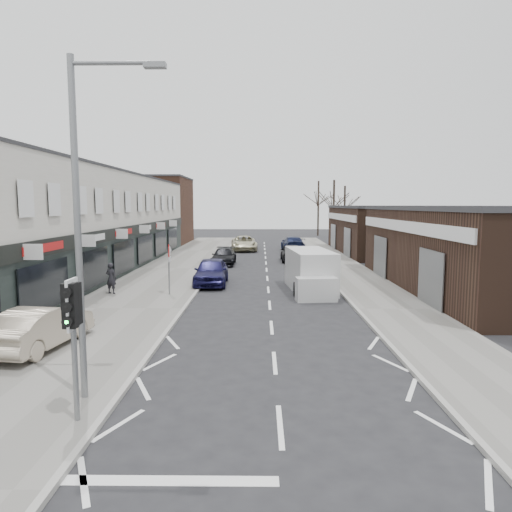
{
  "coord_description": "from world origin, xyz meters",
  "views": [
    {
      "loc": [
        -0.42,
        -11.39,
        4.75
      ],
      "look_at": [
        -0.63,
        7.9,
        2.6
      ],
      "focal_mm": 32.0,
      "sensor_mm": 36.0,
      "label": 1
    }
  ],
  "objects_px": {
    "sedan_on_pavement": "(41,327)",
    "parked_car_right_b": "(292,252)",
    "traffic_light": "(72,316)",
    "parked_car_right_a": "(318,264)",
    "parked_car_left_a": "(211,271)",
    "parked_car_left_b": "(224,257)",
    "white_van": "(311,272)",
    "street_lamp": "(84,211)",
    "pedestrian": "(111,278)",
    "parked_car_right_c": "(293,244)",
    "parked_car_left_c": "(244,243)",
    "warning_sign": "(169,255)"
  },
  "relations": [
    {
      "from": "traffic_light",
      "to": "sedan_on_pavement",
      "type": "xyz_separation_m",
      "value": [
        -3.16,
        5.01,
        -1.6
      ]
    },
    {
      "from": "white_van",
      "to": "traffic_light",
      "type": "bearing_deg",
      "value": -119.26
    },
    {
      "from": "traffic_light",
      "to": "white_van",
      "type": "xyz_separation_m",
      "value": [
        6.74,
        15.67,
        -1.34
      ]
    },
    {
      "from": "traffic_light",
      "to": "parked_car_left_c",
      "type": "distance_m",
      "value": 38.45
    },
    {
      "from": "warning_sign",
      "to": "parked_car_left_c",
      "type": "height_order",
      "value": "warning_sign"
    },
    {
      "from": "street_lamp",
      "to": "sedan_on_pavement",
      "type": "relative_size",
      "value": 1.9
    },
    {
      "from": "parked_car_right_c",
      "to": "parked_car_left_b",
      "type": "bearing_deg",
      "value": 57.4
    },
    {
      "from": "parked_car_left_a",
      "to": "parked_car_right_c",
      "type": "height_order",
      "value": "parked_car_left_a"
    },
    {
      "from": "warning_sign",
      "to": "parked_car_left_b",
      "type": "distance_m",
      "value": 13.13
    },
    {
      "from": "parked_car_right_c",
      "to": "street_lamp",
      "type": "bearing_deg",
      "value": 75.49
    },
    {
      "from": "traffic_light",
      "to": "street_lamp",
      "type": "height_order",
      "value": "street_lamp"
    },
    {
      "from": "parked_car_left_c",
      "to": "white_van",
      "type": "bearing_deg",
      "value": -83.36
    },
    {
      "from": "street_lamp",
      "to": "parked_car_right_b",
      "type": "distance_m",
      "value": 29.06
    },
    {
      "from": "street_lamp",
      "to": "sedan_on_pavement",
      "type": "distance_m",
      "value": 6.18
    },
    {
      "from": "street_lamp",
      "to": "white_van",
      "type": "xyz_separation_m",
      "value": [
        6.86,
        14.46,
        -3.54
      ]
    },
    {
      "from": "street_lamp",
      "to": "parked_car_right_b",
      "type": "bearing_deg",
      "value": 76.5
    },
    {
      "from": "traffic_light",
      "to": "sedan_on_pavement",
      "type": "relative_size",
      "value": 0.74
    },
    {
      "from": "parked_car_left_c",
      "to": "parked_car_right_b",
      "type": "relative_size",
      "value": 1.25
    },
    {
      "from": "traffic_light",
      "to": "sedan_on_pavement",
      "type": "bearing_deg",
      "value": 122.26
    },
    {
      "from": "warning_sign",
      "to": "parked_car_left_a",
      "type": "relative_size",
      "value": 0.57
    },
    {
      "from": "traffic_light",
      "to": "parked_car_right_c",
      "type": "xyz_separation_m",
      "value": [
        7.32,
        38.1,
        -1.66
      ]
    },
    {
      "from": "parked_car_right_a",
      "to": "parked_car_right_b",
      "type": "height_order",
      "value": "parked_car_right_b"
    },
    {
      "from": "sedan_on_pavement",
      "to": "parked_car_left_b",
      "type": "relative_size",
      "value": 0.93
    },
    {
      "from": "traffic_light",
      "to": "parked_car_right_a",
      "type": "relative_size",
      "value": 0.68
    },
    {
      "from": "parked_car_left_a",
      "to": "parked_car_right_b",
      "type": "xyz_separation_m",
      "value": [
        5.6,
        11.57,
        -0.04
      ]
    },
    {
      "from": "parked_car_left_b",
      "to": "parked_car_left_c",
      "type": "height_order",
      "value": "parked_car_left_c"
    },
    {
      "from": "parked_car_left_a",
      "to": "parked_car_right_a",
      "type": "height_order",
      "value": "parked_car_left_a"
    },
    {
      "from": "parked_car_left_b",
      "to": "parked_car_right_b",
      "type": "relative_size",
      "value": 1.02
    },
    {
      "from": "white_van",
      "to": "parked_car_left_b",
      "type": "relative_size",
      "value": 1.34
    },
    {
      "from": "sedan_on_pavement",
      "to": "parked_car_right_a",
      "type": "bearing_deg",
      "value": -115.8
    },
    {
      "from": "sedan_on_pavement",
      "to": "parked_car_right_b",
      "type": "distance_m",
      "value": 26.1
    },
    {
      "from": "parked_car_left_c",
      "to": "parked_car_right_a",
      "type": "height_order",
      "value": "parked_car_left_c"
    },
    {
      "from": "street_lamp",
      "to": "pedestrian",
      "type": "distance_m",
      "value": 14.01
    },
    {
      "from": "sedan_on_pavement",
      "to": "parked_car_left_a",
      "type": "relative_size",
      "value": 0.89
    },
    {
      "from": "white_van",
      "to": "parked_car_left_a",
      "type": "xyz_separation_m",
      "value": [
        -5.74,
        1.98,
        -0.28
      ]
    },
    {
      "from": "street_lamp",
      "to": "parked_car_left_a",
      "type": "bearing_deg",
      "value": 86.08
    },
    {
      "from": "sedan_on_pavement",
      "to": "pedestrian",
      "type": "relative_size",
      "value": 2.56
    },
    {
      "from": "traffic_light",
      "to": "parked_car_left_c",
      "type": "bearing_deg",
      "value": 86.72
    },
    {
      "from": "white_van",
      "to": "parked_car_left_a",
      "type": "height_order",
      "value": "white_van"
    },
    {
      "from": "street_lamp",
      "to": "white_van",
      "type": "relative_size",
      "value": 1.32
    },
    {
      "from": "parked_car_right_b",
      "to": "traffic_light",
      "type": "bearing_deg",
      "value": 77.29
    },
    {
      "from": "parked_car_left_a",
      "to": "parked_car_left_b",
      "type": "xyz_separation_m",
      "value": [
        0.0,
        9.28,
        -0.15
      ]
    },
    {
      "from": "sedan_on_pavement",
      "to": "parked_car_right_c",
      "type": "distance_m",
      "value": 34.71
    },
    {
      "from": "traffic_light",
      "to": "parked_car_left_a",
      "type": "xyz_separation_m",
      "value": [
        1.0,
        17.65,
        -1.61
      ]
    },
    {
      "from": "pedestrian",
      "to": "parked_car_left_a",
      "type": "distance_m",
      "value": 5.99
    },
    {
      "from": "sedan_on_pavement",
      "to": "parked_car_left_a",
      "type": "xyz_separation_m",
      "value": [
        4.16,
        12.64,
        -0.01
      ]
    },
    {
      "from": "warning_sign",
      "to": "sedan_on_pavement",
      "type": "xyz_separation_m",
      "value": [
        -2.4,
        -9.0,
        -1.39
      ]
    },
    {
      "from": "parked_car_right_a",
      "to": "pedestrian",
      "type": "bearing_deg",
      "value": 31.04
    },
    {
      "from": "pedestrian",
      "to": "parked_car_left_a",
      "type": "bearing_deg",
      "value": -127.26
    },
    {
      "from": "parked_car_left_a",
      "to": "parked_car_right_c",
      "type": "distance_m",
      "value": 21.4
    }
  ]
}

